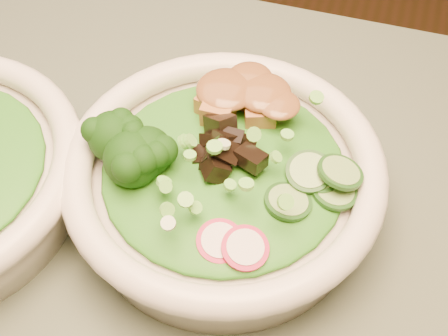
# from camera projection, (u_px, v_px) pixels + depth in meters

# --- Properties ---
(salad_bowl) EXTENTS (0.25, 0.25, 0.07)m
(salad_bowl) POSITION_uv_depth(u_px,v_px,m) (224.00, 183.00, 0.50)
(salad_bowl) COLOR silver
(salad_bowl) RESTS_ON dining_table
(lettuce_bed) EXTENTS (0.19, 0.19, 0.02)m
(lettuce_bed) POSITION_uv_depth(u_px,v_px,m) (224.00, 167.00, 0.48)
(lettuce_bed) COLOR #1A6214
(lettuce_bed) RESTS_ON salad_bowl
(broccoli_florets) EXTENTS (0.09, 0.09, 0.04)m
(broccoli_florets) POSITION_uv_depth(u_px,v_px,m) (149.00, 145.00, 0.48)
(broccoli_florets) COLOR black
(broccoli_florets) RESTS_ON salad_bowl
(radish_slices) EXTENTS (0.11, 0.07, 0.02)m
(radish_slices) POSITION_uv_depth(u_px,v_px,m) (209.00, 233.00, 0.44)
(radish_slices) COLOR maroon
(radish_slices) RESTS_ON salad_bowl
(cucumber_slices) EXTENTS (0.08, 0.08, 0.03)m
(cucumber_slices) POSITION_uv_depth(u_px,v_px,m) (304.00, 173.00, 0.47)
(cucumber_slices) COLOR #82AE60
(cucumber_slices) RESTS_ON salad_bowl
(mushroom_heap) EXTENTS (0.08, 0.08, 0.04)m
(mushroom_heap) POSITION_uv_depth(u_px,v_px,m) (227.00, 146.00, 0.48)
(mushroom_heap) COLOR black
(mushroom_heap) RESTS_ON salad_bowl
(tofu_cubes) EXTENTS (0.10, 0.08, 0.03)m
(tofu_cubes) POSITION_uv_depth(u_px,v_px,m) (241.00, 103.00, 0.51)
(tofu_cubes) COLOR #9F6235
(tofu_cubes) RESTS_ON salad_bowl
(peanut_sauce) EXTENTS (0.07, 0.05, 0.02)m
(peanut_sauce) POSITION_uv_depth(u_px,v_px,m) (242.00, 93.00, 0.50)
(peanut_sauce) COLOR brown
(peanut_sauce) RESTS_ON tofu_cubes
(scallion_garnish) EXTENTS (0.18, 0.18, 0.02)m
(scallion_garnish) POSITION_uv_depth(u_px,v_px,m) (224.00, 149.00, 0.47)
(scallion_garnish) COLOR #69C144
(scallion_garnish) RESTS_ON salad_bowl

